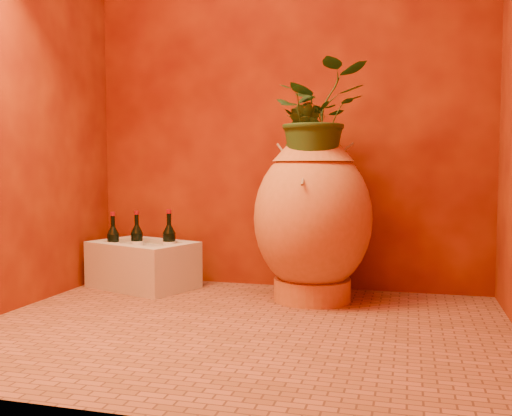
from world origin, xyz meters
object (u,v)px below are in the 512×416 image
(wine_bottle_b, at_px, (113,244))
(wine_bottle_a, at_px, (137,243))
(stone_basin, at_px, (143,266))
(wine_bottle_c, at_px, (169,244))
(amphora, at_px, (313,217))
(wall_tap, at_px, (332,162))

(wine_bottle_b, bearing_deg, wine_bottle_a, 29.69)
(stone_basin, bearing_deg, wine_bottle_c, 8.77)
(wine_bottle_b, bearing_deg, wine_bottle_c, 10.75)
(amphora, height_order, wine_bottle_a, amphora)
(amphora, height_order, wall_tap, amphora)
(stone_basin, bearing_deg, wall_tap, 9.44)
(stone_basin, distance_m, wall_tap, 1.34)
(stone_basin, xyz_separation_m, wall_tap, (1.16, 0.19, 0.65))
(stone_basin, relative_size, wine_bottle_c, 2.16)
(amphora, relative_size, wine_bottle_a, 2.94)
(stone_basin, relative_size, wine_bottle_a, 2.24)
(stone_basin, distance_m, wine_bottle_c, 0.22)
(wine_bottle_a, xyz_separation_m, wall_tap, (1.21, 0.16, 0.51))
(amphora, bearing_deg, wall_tap, 74.40)
(wine_bottle_a, bearing_deg, wine_bottle_c, -1.48)
(wine_bottle_a, height_order, wine_bottle_c, wine_bottle_c)
(wine_bottle_c, distance_m, wall_tap, 1.13)
(amphora, distance_m, wine_bottle_b, 1.29)
(wine_bottle_a, relative_size, wine_bottle_c, 0.96)
(wine_bottle_b, xyz_separation_m, wall_tap, (1.34, 0.23, 0.52))
(amphora, bearing_deg, stone_basin, 176.44)
(stone_basin, xyz_separation_m, wine_bottle_a, (-0.06, 0.03, 0.14))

